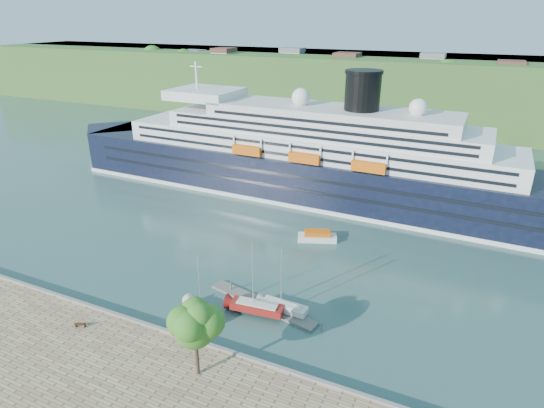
{
  "coord_description": "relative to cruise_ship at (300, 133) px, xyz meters",
  "views": [
    {
      "loc": [
        28.5,
        -37.54,
        38.56
      ],
      "look_at": [
        -2.54,
        30.0,
        7.43
      ],
      "focal_mm": 30.0,
      "sensor_mm": 36.0,
      "label": 1
    }
  ],
  "objects": [
    {
      "name": "floating_pontoon",
      "position": [
        11.57,
        -43.51,
        -14.05
      ],
      "size": [
        17.87,
        5.86,
        0.4
      ],
      "primitive_type": null,
      "rotation": [
        0.0,
        0.0,
        -0.21
      ],
      "color": "slate",
      "rests_on": "ground"
    },
    {
      "name": "sailboat_red",
      "position": [
        11.83,
        -45.59,
        -8.9
      ],
      "size": [
        8.47,
        3.13,
        10.69
      ],
      "primitive_type": null,
      "rotation": [
        0.0,
        0.0,
        0.1
      ],
      "color": "maroon",
      "rests_on": "ground"
    },
    {
      "name": "sailboat_white_near",
      "position": [
        5.29,
        -49.15,
        -9.85
      ],
      "size": [
        7.03,
        4.27,
        8.8
      ],
      "primitive_type": null,
      "rotation": [
        0.0,
        0.0,
        -0.38
      ],
      "color": "silver",
      "rests_on": "ground"
    },
    {
      "name": "quay_coping",
      "position": [
        7.09,
        -55.04,
        -13.1
      ],
      "size": [
        220.0,
        0.5,
        0.3
      ],
      "primitive_type": "cube",
      "color": "slate",
      "rests_on": "promenade"
    },
    {
      "name": "sailboat_white_far",
      "position": [
        15.14,
        -43.74,
        -9.57
      ],
      "size": [
        7.3,
        2.22,
        9.36
      ],
      "primitive_type": null,
      "rotation": [
        0.0,
        0.0,
        -0.03
      ],
      "color": "silver",
      "rests_on": "ground"
    },
    {
      "name": "tender_launch",
      "position": [
        11.97,
        -21.09,
        -13.26
      ],
      "size": [
        7.55,
        4.84,
        1.97
      ],
      "primitive_type": null,
      "rotation": [
        0.0,
        0.0,
        0.37
      ],
      "color": "#DF5E0D",
      "rests_on": "ground"
    },
    {
      "name": "promenade_tree",
      "position": [
        11.27,
        -59.51,
        -8.04
      ],
      "size": [
        6.28,
        6.28,
        10.41
      ],
      "primitive_type": null,
      "color": "#2A6B1C",
      "rests_on": "promenade"
    },
    {
      "name": "cruise_ship",
      "position": [
        0.0,
        0.0,
        0.0
      ],
      "size": [
        127.19,
        20.73,
        28.49
      ],
      "primitive_type": null,
      "rotation": [
        0.0,
        0.0,
        -0.02
      ],
      "color": "black",
      "rests_on": "ground"
    },
    {
      "name": "far_hillside",
      "position": [
        7.09,
        90.16,
        -2.25
      ],
      "size": [
        400.0,
        50.0,
        24.0
      ],
      "primitive_type": "cube",
      "color": "#356227",
      "rests_on": "ground"
    },
    {
      "name": "ground",
      "position": [
        7.09,
        -54.84,
        -14.25
      ],
      "size": [
        400.0,
        400.0,
        0.0
      ],
      "primitive_type": "plane",
      "color": "#2D514D",
      "rests_on": "ground"
    },
    {
      "name": "park_bench",
      "position": [
        -7.21,
        -58.89,
        -12.8
      ],
      "size": [
        1.49,
        1.06,
        0.89
      ],
      "primitive_type": null,
      "rotation": [
        0.0,
        0.0,
        0.4
      ],
      "color": "#421F12",
      "rests_on": "promenade"
    }
  ]
}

